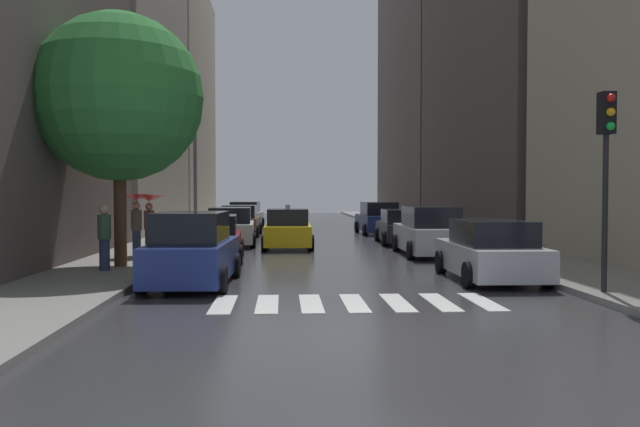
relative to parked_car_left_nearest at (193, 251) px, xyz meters
The scene contains 24 objects.
ground_plane 18.62m from the parked_car_left_nearest, 78.50° to the left, with size 28.00×72.00×0.04m, color #343436.
sidewalk_left 18.46m from the parked_car_left_nearest, 98.71° to the left, with size 3.00×72.00×0.15m, color gray.
sidewalk_right 20.91m from the parked_car_left_nearest, 60.75° to the left, with size 3.00×72.00×0.15m, color gray.
crosswalk_stripes 4.69m from the parked_car_left_nearest, 36.55° to the right, with size 5.85×2.20×0.01m.
building_left_mid 24.31m from the parked_car_left_nearest, 109.17° to the left, with size 6.00×15.40×21.44m, color #9E9384.
building_left_far 39.88m from the parked_car_left_nearest, 100.82° to the left, with size 6.00×17.26×19.77m, color #B2A38C.
building_right_mid 25.46m from the parked_car_left_nearest, 51.10° to the left, with size 6.00×17.67×21.66m, color #564C47.
building_right_far 41.21m from the parked_car_left_nearest, 68.44° to the left, with size 6.00×19.61×21.32m, color #564C47.
parked_car_left_nearest is the anchor object (origin of this frame).
parked_car_left_second 5.66m from the parked_car_left_nearest, 91.59° to the left, with size 2.25×4.12×1.54m.
parked_car_left_third 11.78m from the parked_car_left_nearest, 90.08° to the left, with size 2.28×4.37×1.65m.
parked_car_left_fourth 17.86m from the parked_car_left_nearest, 89.99° to the left, with size 2.19×4.39×1.62m.
parked_car_left_fifth 24.50m from the parked_car_left_nearest, 90.25° to the left, with size 2.27×4.50×1.70m.
parked_car_right_nearest 7.67m from the parked_car_left_nearest, ahead, with size 2.17×4.35×1.58m.
parked_car_right_second 10.38m from the parked_car_left_nearest, 43.03° to the left, with size 2.19×4.78×1.78m.
parked_car_right_third 14.45m from the parked_car_left_nearest, 58.62° to the left, with size 2.15×4.63×1.54m.
parked_car_right_fourth 20.34m from the parked_car_left_nearest, 68.32° to the left, with size 2.27×4.51×1.77m.
taxi_midroad 10.76m from the parked_car_left_nearest, 76.90° to the left, with size 2.10×4.53×1.81m.
pedestrian_foreground 6.55m from the parked_car_left_nearest, 114.57° to the left, with size 1.16×1.16×2.09m.
pedestrian_near_tree 3.27m from the parked_car_left_nearest, 144.57° to the left, with size 0.36×0.36×1.81m.
pedestrian_by_kerb 7.01m from the parked_car_left_nearest, 110.26° to the left, with size 1.13×1.13×2.05m.
street_tree_left 5.70m from the parked_car_left_nearest, 130.19° to the left, with size 4.86×4.86×7.32m.
traffic_light_right_corner 9.81m from the parked_car_left_nearest, 15.52° to the right, with size 0.30×0.42×4.30m.
lamp_post_left 14.64m from the parked_car_left_nearest, 97.44° to the left, with size 0.60×0.28×7.24m.
Camera 1 is at (-1.49, -9.96, 2.30)m, focal length 35.53 mm.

